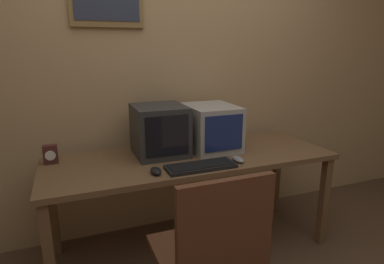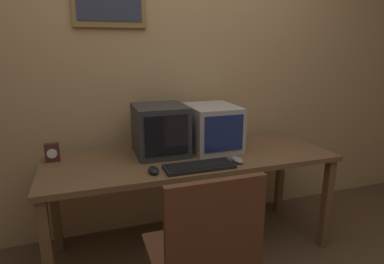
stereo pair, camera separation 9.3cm
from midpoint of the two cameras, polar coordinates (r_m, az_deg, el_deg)
wall_back at (r=2.55m, az=-2.44°, el=11.49°), size 8.00×0.08×2.60m
desk at (r=2.25m, az=1.19°, el=-6.03°), size 1.97×0.69×0.72m
monitor_left at (r=2.24m, az=-4.51°, el=0.38°), size 0.35×0.38×0.34m
monitor_right at (r=2.35m, az=4.77°, el=0.81°), size 0.34×0.42×0.32m
keyboard_main at (r=2.01m, az=2.61°, el=-6.11°), size 0.44×0.17×0.03m
mouse_near_keyboard at (r=2.13m, az=9.30°, el=-4.91°), size 0.06×0.12×0.03m
mouse_far_corner at (r=1.94m, az=-5.47°, el=-6.78°), size 0.06×0.11×0.04m
desk_clock at (r=2.28m, az=-22.53°, el=-3.39°), size 0.09×0.05×0.12m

